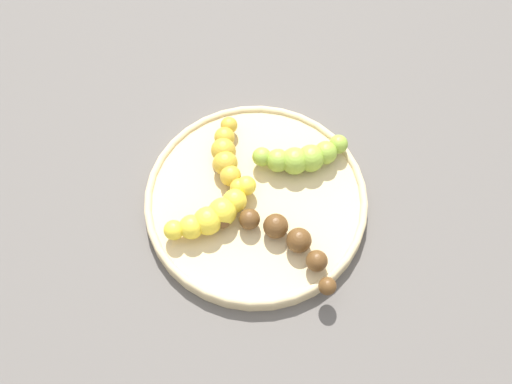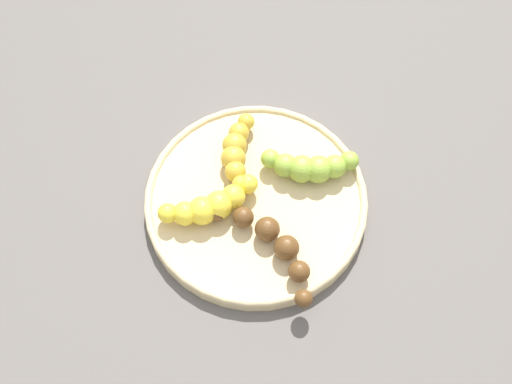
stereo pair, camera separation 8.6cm
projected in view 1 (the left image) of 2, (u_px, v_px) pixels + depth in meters
The scene contains 6 objects.
ground_plane at pixel (256, 205), 0.90m from camera, with size 2.40×2.40×0.00m, color #56514C.
fruit_bowl at pixel (256, 201), 0.89m from camera, with size 0.29×0.29×0.02m.
banana_yellow at pixel (214, 214), 0.85m from camera, with size 0.12×0.06×0.04m.
banana_overripe at pixel (283, 239), 0.84m from camera, with size 0.06×0.18×0.03m.
banana_green at pixel (302, 157), 0.89m from camera, with size 0.10×0.09×0.04m.
banana_spotted at pixel (227, 156), 0.89m from camera, with size 0.09×0.09×0.03m.
Camera 1 is at (0.32, 0.24, 0.80)m, focal length 47.93 mm.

